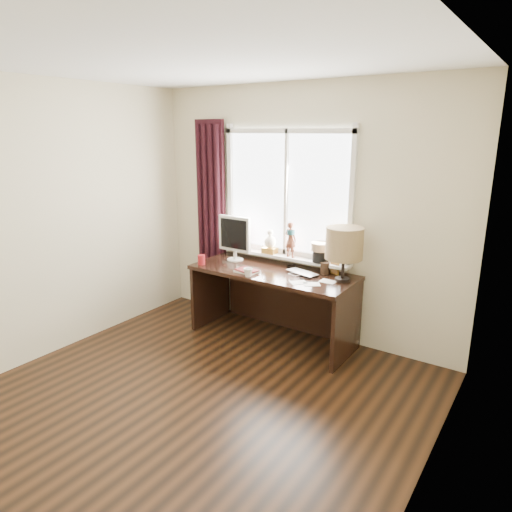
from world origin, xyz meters
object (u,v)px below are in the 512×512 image
Objects in this scene: mug at (248,272)px; red_cup at (201,260)px; monitor at (235,236)px; laptop at (303,273)px; desk at (277,291)px; table_lamp at (344,244)px.

red_cup reaches higher than mug.
laptop is at bearing -2.14° from monitor.
desk is at bearing 23.73° from red_cup.
red_cup is 1.54m from table_lamp.
red_cup is at bearing -121.65° from monitor.
laptop is at bearing -175.80° from table_lamp.
desk is 3.27× the size of table_lamp.
laptop is 3.21× the size of red_cup.
mug is at bearing -103.76° from desk.
desk is 3.47× the size of monitor.
table_lamp reaches higher than red_cup.
table_lamp is (0.72, -0.01, 0.61)m from desk.
laptop is 0.55m from mug.
red_cup reaches higher than desk.
monitor is 1.27m from table_lamp.
laptop is 0.64× the size of table_lamp.
laptop is 3.63× the size of mug.
red_cup is 0.45m from monitor.
monitor reaches higher than mug.
table_lamp is at bearing -0.40° from desk.
mug is 0.66m from red_cup.
desk is at bearing 76.24° from mug.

